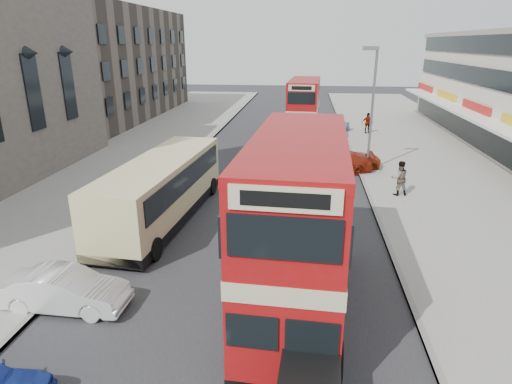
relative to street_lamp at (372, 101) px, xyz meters
The scene contains 18 objects.
ground 19.73m from the street_lamp, 109.92° to the right, with size 160.00×160.00×0.00m, color #28282B.
road_surface 8.33m from the street_lamp, 162.95° to the left, with size 12.00×90.00×0.01m, color #28282B.
pavement_right 7.50m from the street_lamp, 20.06° to the left, with size 12.00×90.00×0.15m, color gray.
pavement_left 19.22m from the street_lamp, behind, with size 12.00×90.00×0.15m, color gray.
kerb_left 13.62m from the street_lamp, behind, with size 0.20×90.00×0.16m, color gray.
kerb_right 5.13m from the street_lamp, 101.90° to the left, with size 0.20×90.00×0.16m, color gray.
brick_terrace 34.86m from the street_lamp, 144.96° to the left, with size 14.00×28.00×12.00m, color #66594C.
street_lamp is the anchor object (origin of this frame).
bus_main 16.85m from the street_lamp, 104.91° to the right, with size 3.18×10.19×5.55m.
bus_second 11.59m from the street_lamp, 112.51° to the left, with size 2.95×9.35×5.09m.
coach 14.83m from the street_lamp, 139.24° to the right, with size 3.49×10.88×2.84m.
car_left_front 21.24m from the street_lamp, 124.40° to the right, with size 1.43×4.10×1.35m, color white.
car_right_a 4.53m from the street_lamp, behind, with size 1.95×4.79×1.39m, color maroon.
car_right_b 4.45m from the street_lamp, 133.66° to the left, with size 1.83×3.98×1.11m, color #BC3D12.
car_right_c 15.04m from the street_lamp, 96.57° to the left, with size 1.46×3.64×1.24m, color #5788AF.
pedestrian_near 6.15m from the street_lamp, 76.03° to the right, with size 0.74×0.50×2.01m, color gray.
pedestrian_far 13.58m from the street_lamp, 82.63° to the left, with size 1.12×0.47×1.92m, color gray.
cyclist 5.89m from the street_lamp, 126.48° to the left, with size 0.61×1.73×1.91m.
Camera 1 is at (2.36, -10.62, 8.34)m, focal length 30.19 mm.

